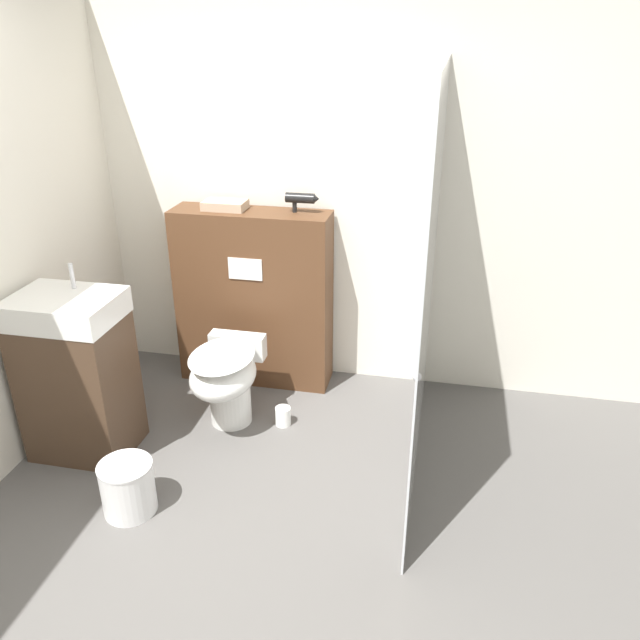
# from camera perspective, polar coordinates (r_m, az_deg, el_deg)

# --- Properties ---
(ground_plane) EXTENTS (12.00, 12.00, 0.00)m
(ground_plane) POSITION_cam_1_polar(r_m,az_deg,el_deg) (3.01, -8.68, -22.95)
(ground_plane) COLOR #565451
(wall_back) EXTENTS (8.00, 0.06, 2.50)m
(wall_back) POSITION_cam_1_polar(r_m,az_deg,el_deg) (4.06, -0.13, 11.18)
(wall_back) COLOR silver
(wall_back) RESTS_ON ground_plane
(partition_panel) EXTENTS (1.02, 0.30, 1.19)m
(partition_panel) POSITION_cam_1_polar(r_m,az_deg,el_deg) (4.18, -6.04, 1.98)
(partition_panel) COLOR #51331E
(partition_panel) RESTS_ON ground_plane
(shower_glass) EXTENTS (0.04, 1.74, 2.10)m
(shower_glass) POSITION_cam_1_polar(r_m,az_deg,el_deg) (3.18, 9.91, 3.02)
(shower_glass) COLOR silver
(shower_glass) RESTS_ON ground_plane
(toilet) EXTENTS (0.38, 0.58, 0.52)m
(toilet) POSITION_cam_1_polar(r_m,az_deg,el_deg) (3.79, -8.56, -5.27)
(toilet) COLOR white
(toilet) RESTS_ON ground_plane
(sink_vanity) EXTENTS (0.55, 0.42, 1.10)m
(sink_vanity) POSITION_cam_1_polar(r_m,az_deg,el_deg) (3.72, -21.31, -4.73)
(sink_vanity) COLOR #473323
(sink_vanity) RESTS_ON ground_plane
(hair_drier) EXTENTS (0.21, 0.06, 0.12)m
(hair_drier) POSITION_cam_1_polar(r_m,az_deg,el_deg) (3.91, -1.72, 11.03)
(hair_drier) COLOR black
(hair_drier) RESTS_ON partition_panel
(folded_towel) EXTENTS (0.27, 0.17, 0.06)m
(folded_towel) POSITION_cam_1_polar(r_m,az_deg,el_deg) (4.04, -8.68, 10.36)
(folded_towel) COLOR tan
(folded_towel) RESTS_ON partition_panel
(spare_toilet_roll) EXTENTS (0.09, 0.09, 0.12)m
(spare_toilet_roll) POSITION_cam_1_polar(r_m,az_deg,el_deg) (3.89, -3.40, -8.77)
(spare_toilet_roll) COLOR white
(spare_toilet_roll) RESTS_ON ground_plane
(waste_bin) EXTENTS (0.27, 0.27, 0.28)m
(waste_bin) POSITION_cam_1_polar(r_m,az_deg,el_deg) (3.37, -17.15, -14.43)
(waste_bin) COLOR silver
(waste_bin) RESTS_ON ground_plane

